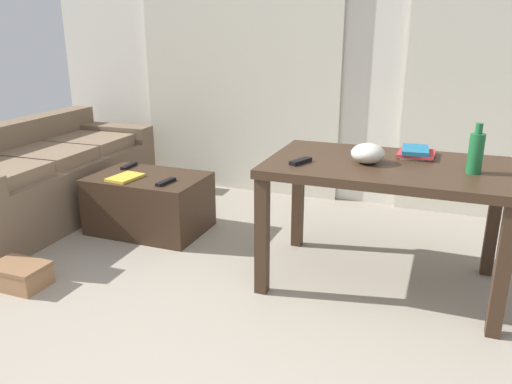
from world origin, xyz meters
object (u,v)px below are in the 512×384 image
Objects in this scene: craft_table at (386,180)px; bottle_near at (476,152)px; scissors at (355,150)px; tv_remote_primary at (129,166)px; book_stack at (416,152)px; tv_remote_on_table at (301,161)px; bowl at (368,153)px; tv_remote_secondary at (166,182)px; couch at (42,179)px; magazine at (125,177)px; coffee_table at (149,203)px; shoebox at (19,275)px.

craft_table is 0.49m from bottle_near.
tv_remote_primary is at bearing 175.08° from scissors.
bottle_near is 0.41m from book_stack.
bowl is at bearing 42.73° from tv_remote_on_table.
bottle_near is 1.41× the size of tv_remote_secondary.
bowl is (2.61, -0.25, 0.49)m from couch.
magazine is at bearing 175.87° from bottle_near.
bowl is (-0.55, 0.01, -0.06)m from bottle_near.
couch reaches higher than tv_remote_secondary.
coffee_table is 1.75m from bowl.
shoebox is at bearing -110.11° from tv_remote_secondary.
tv_remote_on_table is at bearing -118.63° from scissors.
tv_remote_on_table is 0.48× the size of shoebox.
craft_table is (1.74, -0.23, 0.43)m from coffee_table.
magazine is at bearing -170.64° from tv_remote_on_table.
bowl is 1.02× the size of tv_remote_primary.
tv_remote_on_table reaches higher than tv_remote_primary.
magazine is (-1.74, 0.16, -0.37)m from bowl.
tv_remote_secondary is at bearing -174.61° from scissors.
shoebox is at bearing -92.23° from tv_remote_primary.
magazine is at bearing 174.89° from bowl.
tv_remote_secondary is (-1.51, 0.12, -0.21)m from craft_table.
coffee_table is 8.47× the size of scissors.
shoebox is (-2.12, -1.02, -0.70)m from book_stack.
tv_remote_on_table reaches higher than scissors.
craft_table is at bearing -46.99° from scissors.
coffee_table is 3.33× the size of magazine.
tv_remote_secondary is at bearing 7.12° from magazine.
couch is 1.28m from shoebox.
bottle_near is (0.44, -0.05, 0.21)m from craft_table.
bottle_near reaches higher than scissors.
bowl is 1.91× the size of scissors.
scissors reaches higher than coffee_table.
book_stack is 2.17m from tv_remote_primary.
scissors is 1.33m from tv_remote_secondary.
craft_table is at bearing -7.68° from coffee_table.
magazine is (-1.39, 0.29, -0.32)m from tv_remote_on_table.
book_stack is 1.30× the size of tv_remote_secondary.
bottle_near is at bearing -6.09° from craft_table.
couch is at bearing 175.29° from bottle_near.
craft_table is at bearing 22.21° from shoebox.
coffee_table is at bearing 159.61° from tv_remote_secondary.
tv_remote_secondary is at bearing -32.57° from tv_remote_primary.
couch is 2.34m from tv_remote_on_table.
shoebox is (-0.47, -0.93, -0.36)m from tv_remote_secondary.
tv_remote_primary is (-2.14, 0.18, -0.33)m from book_stack.
magazine is at bearing -177.23° from book_stack.
scissors reaches higher than tv_remote_primary.
craft_table is 2.06m from tv_remote_primary.
tv_remote_primary is at bearing 175.14° from book_stack.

